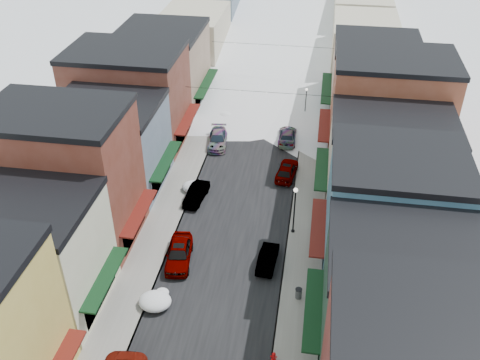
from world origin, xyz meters
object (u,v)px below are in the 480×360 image
(car_silver_sedan, at_px, (179,253))
(car_green_sedan, at_px, (268,258))
(fire_hydrant, at_px, (274,357))
(streetlamp_near, at_px, (295,205))
(car_dark_hatch, at_px, (196,194))
(trash_can, at_px, (298,293))

(car_silver_sedan, height_order, car_green_sedan, car_silver_sedan)
(fire_hydrant, xyz_separation_m, streetlamp_near, (0.26, 14.17, 2.64))
(car_dark_hatch, height_order, car_green_sedan, car_dark_hatch)
(car_silver_sedan, relative_size, streetlamp_near, 1.06)
(car_green_sedan, distance_m, fire_hydrant, 9.86)
(car_dark_hatch, distance_m, streetlamp_near, 10.68)
(car_silver_sedan, height_order, streetlamp_near, streetlamp_near)
(trash_can, distance_m, streetlamp_near, 8.48)
(car_silver_sedan, height_order, trash_can, car_silver_sedan)
(fire_hydrant, bearing_deg, car_green_sedan, 98.97)
(trash_can, bearing_deg, car_silver_sedan, 164.81)
(car_silver_sedan, height_order, car_dark_hatch, car_silver_sedan)
(fire_hydrant, distance_m, trash_can, 6.28)
(car_silver_sedan, bearing_deg, car_green_sedan, -0.97)
(fire_hydrant, bearing_deg, trash_can, 78.25)
(car_silver_sedan, bearing_deg, car_dark_hatch, 86.39)
(car_green_sedan, relative_size, fire_hydrant, 5.03)
(car_dark_hatch, relative_size, car_green_sedan, 1.04)
(streetlamp_near, bearing_deg, car_green_sedan, -111.99)
(car_silver_sedan, distance_m, fire_hydrant, 12.65)
(car_dark_hatch, xyz_separation_m, car_green_sedan, (7.96, -8.03, -0.03))
(trash_can, bearing_deg, fire_hydrant, -101.75)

